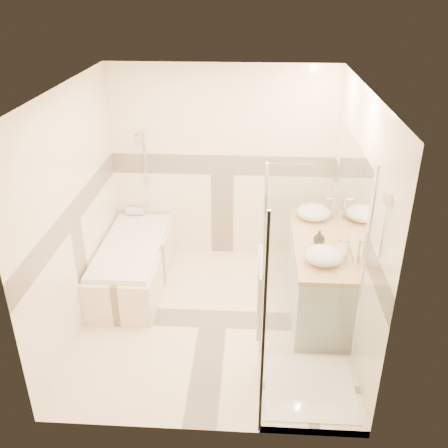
# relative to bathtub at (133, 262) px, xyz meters

# --- Properties ---
(room) EXTENTS (2.82, 3.02, 2.52)m
(room) POSITION_rel_bathtub_xyz_m (1.08, -0.64, 0.95)
(room) COLOR beige
(room) RESTS_ON ground
(bathtub) EXTENTS (0.75, 1.70, 0.56)m
(bathtub) POSITION_rel_bathtub_xyz_m (0.00, 0.00, 0.00)
(bathtub) COLOR #F8E3C6
(bathtub) RESTS_ON ground
(vanity) EXTENTS (0.58, 1.62, 0.85)m
(vanity) POSITION_rel_bathtub_xyz_m (2.15, -0.35, 0.12)
(vanity) COLOR white
(vanity) RESTS_ON ground
(shower_enclosure) EXTENTS (0.96, 0.93, 2.04)m
(shower_enclosure) POSITION_rel_bathtub_xyz_m (1.86, -1.62, 0.20)
(shower_enclosure) COLOR #F8E3C6
(shower_enclosure) RESTS_ON ground
(vessel_sink_near) EXTENTS (0.40, 0.40, 0.16)m
(vessel_sink_near) POSITION_rel_bathtub_xyz_m (2.13, 0.22, 0.62)
(vessel_sink_near) COLOR white
(vessel_sink_near) RESTS_ON vanity
(vessel_sink_far) EXTENTS (0.38, 0.38, 0.15)m
(vessel_sink_far) POSITION_rel_bathtub_xyz_m (2.13, -0.78, 0.62)
(vessel_sink_far) COLOR white
(vessel_sink_far) RESTS_ON vanity
(faucet_near) EXTENTS (0.11, 0.03, 0.27)m
(faucet_near) POSITION_rel_bathtub_xyz_m (2.35, 0.22, 0.70)
(faucet_near) COLOR silver
(faucet_near) RESTS_ON vanity
(faucet_far) EXTENTS (0.11, 0.03, 0.26)m
(faucet_far) POSITION_rel_bathtub_xyz_m (2.35, -0.78, 0.69)
(faucet_far) COLOR silver
(faucet_far) RESTS_ON vanity
(amenity_bottle_a) EXTENTS (0.08, 0.08, 0.14)m
(amenity_bottle_a) POSITION_rel_bathtub_xyz_m (2.13, -0.45, 0.61)
(amenity_bottle_a) COLOR black
(amenity_bottle_a) RESTS_ON vanity
(amenity_bottle_b) EXTENTS (0.16, 0.16, 0.16)m
(amenity_bottle_b) POSITION_rel_bathtub_xyz_m (2.13, -0.41, 0.62)
(amenity_bottle_b) COLOR black
(amenity_bottle_b) RESTS_ON vanity
(folded_towels) EXTENTS (0.19, 0.27, 0.08)m
(folded_towels) POSITION_rel_bathtub_xyz_m (2.13, 0.33, 0.58)
(folded_towels) COLOR silver
(folded_towels) RESTS_ON vanity
(rolled_towel) EXTENTS (0.23, 0.11, 0.11)m
(rolled_towel) POSITION_rel_bathtub_xyz_m (-0.12, 0.77, 0.31)
(rolled_towel) COLOR silver
(rolled_towel) RESTS_ON bathtub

